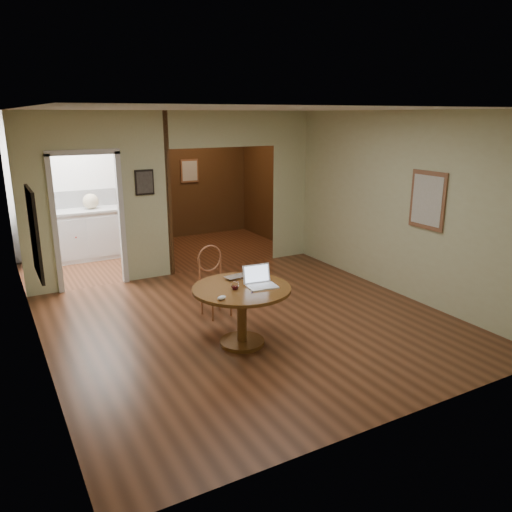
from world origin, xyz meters
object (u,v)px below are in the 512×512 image
dining_table (242,302)px  closed_laptop (241,277)px  chair (213,277)px  open_laptop (260,280)px

dining_table → closed_laptop: (0.14, 0.28, 0.20)m
chair → closed_laptop: (0.05, -0.74, 0.20)m
dining_table → open_laptop: 0.33m
dining_table → closed_laptop: bearing=62.9°
open_laptop → closed_laptop: bearing=107.7°
dining_table → open_laptop: size_ratio=3.21×
dining_table → chair: size_ratio=1.20×
dining_table → open_laptop: bearing=-13.8°
open_laptop → chair: bearing=102.4°
chair → closed_laptop: size_ratio=2.62×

